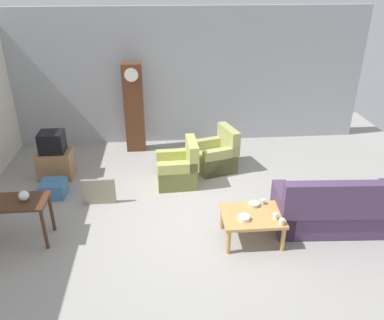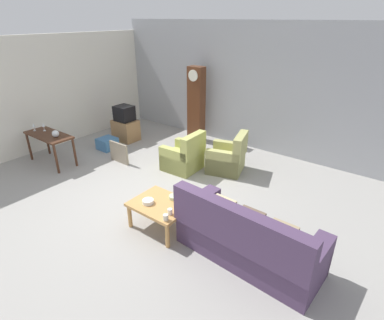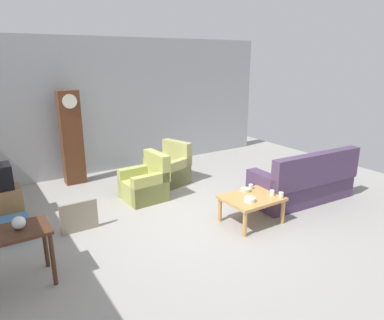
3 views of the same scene
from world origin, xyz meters
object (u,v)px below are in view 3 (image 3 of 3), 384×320
at_px(framed_picture_leaning, 79,217).
at_px(glass_dome_cloche, 19,223).
at_px(tv_stand_cabinet, 1,205).
at_px(storage_box_blue, 15,228).
at_px(armchair_olive_near, 146,184).
at_px(grandfather_clock, 72,138).
at_px(cup_blue_rimmed, 251,187).
at_px(coffee_table_wood, 252,200).
at_px(cup_cream_tall, 281,195).
at_px(bowl_white_stacked, 250,199).
at_px(cup_white_porcelain, 272,193).
at_px(bowl_shallow_green, 246,190).
at_px(armchair_olive_far, 169,170).
at_px(couch_floral, 304,183).

distance_m(framed_picture_leaning, glass_dome_cloche, 1.49).
height_order(tv_stand_cabinet, storage_box_blue, tv_stand_cabinet).
xyz_separation_m(armchair_olive_near, grandfather_clock, (-0.93, 1.72, 0.73)).
xyz_separation_m(framed_picture_leaning, cup_blue_rimmed, (2.80, -0.98, 0.26)).
distance_m(armchair_olive_near, coffee_table_wood, 2.20).
xyz_separation_m(coffee_table_wood, grandfather_clock, (-1.99, 3.64, 0.64)).
xyz_separation_m(coffee_table_wood, framed_picture_leaning, (-2.57, 1.27, -0.15)).
distance_m(cup_cream_tall, bowl_white_stacked, 0.57).
height_order(armchair_olive_near, cup_white_porcelain, armchair_olive_near).
xyz_separation_m(tv_stand_cabinet, bowl_shallow_green, (3.67, -2.15, 0.20)).
relative_size(armchair_olive_far, glass_dome_cloche, 6.08).
distance_m(couch_floral, bowl_white_stacked, 1.70).
relative_size(couch_floral, bowl_shallow_green, 11.76).
xyz_separation_m(storage_box_blue, bowl_white_stacked, (3.32, -1.76, 0.35)).
bearing_deg(bowl_white_stacked, armchair_olive_near, 113.64).
relative_size(coffee_table_wood, cup_cream_tall, 9.69).
xyz_separation_m(cup_white_porcelain, bowl_shallow_green, (-0.25, 0.39, -0.02)).
relative_size(grandfather_clock, storage_box_blue, 4.57).
xyz_separation_m(coffee_table_wood, glass_dome_cloche, (-3.52, 0.27, 0.42)).
xyz_separation_m(coffee_table_wood, cup_cream_tall, (0.38, -0.30, 0.12)).
relative_size(glass_dome_cloche, bowl_shallow_green, 0.88).
xyz_separation_m(armchair_olive_near, bowl_white_stacked, (0.90, -2.05, 0.20)).
relative_size(framed_picture_leaning, glass_dome_cloche, 3.74).
height_order(framed_picture_leaning, bowl_white_stacked, bowl_white_stacked).
height_order(framed_picture_leaning, cup_blue_rimmed, cup_blue_rimmed).
relative_size(framed_picture_leaning, bowl_white_stacked, 3.18).
bearing_deg(coffee_table_wood, cup_white_porcelain, -23.35).
height_order(framed_picture_leaning, storage_box_blue, framed_picture_leaning).
xyz_separation_m(cup_blue_rimmed, bowl_shallow_green, (-0.15, -0.03, -0.02)).
height_order(armchair_olive_far, glass_dome_cloche, armchair_olive_far).
height_order(glass_dome_cloche, cup_white_porcelain, glass_dome_cloche).
height_order(coffee_table_wood, tv_stand_cabinet, tv_stand_cabinet).
relative_size(armchair_olive_near, storage_box_blue, 2.03).
xyz_separation_m(cup_cream_tall, bowl_white_stacked, (-0.54, 0.17, -0.02)).
distance_m(glass_dome_cloche, cup_blue_rimmed, 3.76).
bearing_deg(cup_blue_rimmed, framed_picture_leaning, 160.69).
relative_size(framed_picture_leaning, storage_box_blue, 1.33).
bearing_deg(cup_cream_tall, storage_box_blue, 153.49).
height_order(coffee_table_wood, bowl_white_stacked, bowl_white_stacked).
xyz_separation_m(framed_picture_leaning, cup_cream_tall, (2.95, -1.56, 0.26)).
xyz_separation_m(bowl_white_stacked, bowl_shallow_green, (0.25, 0.38, -0.01)).
distance_m(couch_floral, cup_blue_rimmed, 1.29).
bearing_deg(storage_box_blue, cup_white_porcelain, -24.92).
bearing_deg(coffee_table_wood, storage_box_blue, 154.94).
xyz_separation_m(armchair_olive_near, tv_stand_cabinet, (-2.53, 0.47, -0.01)).
xyz_separation_m(couch_floral, armchair_olive_far, (-1.73, 2.32, -0.05)).
distance_m(grandfather_clock, cup_cream_tall, 4.63).
bearing_deg(armchair_olive_far, armchair_olive_near, -146.58).
height_order(glass_dome_cloche, cup_blue_rimmed, glass_dome_cloche).
bearing_deg(cup_cream_tall, couch_floral, 22.22).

